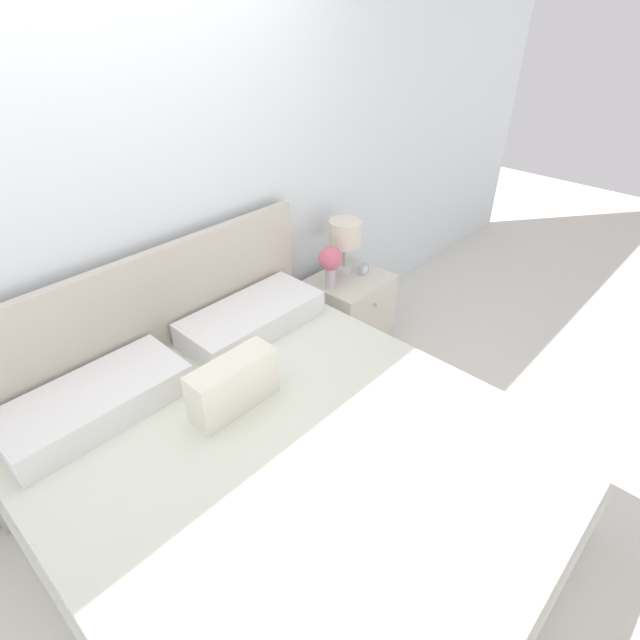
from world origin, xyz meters
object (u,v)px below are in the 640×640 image
(flower_vase, at_px, (331,261))
(alarm_clock, at_px, (363,269))
(table_lamp, at_px, (345,236))
(bed, at_px, (284,480))
(nightstand, at_px, (349,312))

(flower_vase, xyz_separation_m, alarm_clock, (0.29, -0.04, -0.16))
(table_lamp, bearing_deg, bed, -148.90)
(alarm_clock, bearing_deg, nightstand, 168.96)
(bed, xyz_separation_m, table_lamp, (1.34, 0.81, 0.49))
(bed, bearing_deg, flower_vase, 33.22)
(flower_vase, bearing_deg, table_lamp, 18.16)
(alarm_clock, bearing_deg, flower_vase, 172.81)
(nightstand, bearing_deg, bed, -151.12)
(bed, relative_size, alarm_clock, 26.06)
(table_lamp, xyz_separation_m, flower_vase, (-0.21, -0.07, -0.08))
(flower_vase, bearing_deg, nightstand, -4.93)
(table_lamp, bearing_deg, alarm_clock, -53.97)
(bed, xyz_separation_m, alarm_clock, (1.42, 0.70, 0.26))
(bed, height_order, flower_vase, bed)
(alarm_clock, bearing_deg, table_lamp, 126.03)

